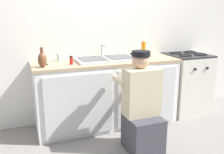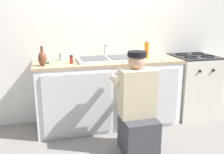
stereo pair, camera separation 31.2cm
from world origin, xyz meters
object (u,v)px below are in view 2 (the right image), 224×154
vase_decorative (42,58)px  soap_bottle_orange (147,50)px  stove_range (192,85)px  water_glass (61,56)px  plumber_person (138,111)px  spice_bottle_red (71,60)px  sink_double_basin (108,59)px  cell_phone (46,62)px

vase_decorative → soap_bottle_orange: (1.37, 0.16, 0.02)m
stove_range → water_glass: 1.94m
plumber_person → spice_bottle_red: plumber_person is taller
soap_bottle_orange → stove_range: bearing=-0.8°
sink_double_basin → stove_range: (1.28, -0.00, -0.46)m
sink_double_basin → water_glass: (-0.59, 0.16, 0.03)m
sink_double_basin → soap_bottle_orange: (0.54, 0.01, 0.09)m
stove_range → water_glass: water_glass is taller
stove_range → vase_decorative: 2.18m
stove_range → soap_bottle_orange: (-0.74, 0.01, 0.55)m
water_glass → vase_decorative: (-0.23, -0.31, 0.04)m
stove_range → plumber_person: (-1.15, -0.76, 0.01)m
water_glass → soap_bottle_orange: size_ratio=0.40×
spice_bottle_red → plumber_person: bearing=-46.2°
cell_phone → sink_double_basin: bearing=-1.8°
stove_range → cell_phone: stove_range is taller
sink_double_basin → cell_phone: size_ratio=5.71×
soap_bottle_orange → sink_double_basin: bearing=-179.2°
plumber_person → water_glass: 1.27m
sink_double_basin → water_glass: 0.61m
soap_bottle_orange → cell_phone: size_ratio=1.79×
stove_range → plumber_person: size_ratio=0.82×
spice_bottle_red → soap_bottle_orange: (1.03, 0.12, 0.06)m
water_glass → cell_phone: size_ratio=0.71×
spice_bottle_red → soap_bottle_orange: soap_bottle_orange is taller
vase_decorative → soap_bottle_orange: 1.38m
plumber_person → soap_bottle_orange: (0.40, 0.77, 0.54)m
stove_range → cell_phone: bearing=179.3°
plumber_person → vase_decorative: (-0.96, 0.61, 0.52)m
sink_double_basin → soap_bottle_orange: 0.55m
sink_double_basin → stove_range: 1.36m
spice_bottle_red → vase_decorative: (-0.34, -0.04, 0.04)m
plumber_person → cell_phone: 1.29m
plumber_person → stove_range: bearing=33.5°
sink_double_basin → spice_bottle_red: bearing=-167.4°
sink_double_basin → water_glass: bearing=164.8°
water_glass → soap_bottle_orange: soap_bottle_orange is taller
water_glass → soap_bottle_orange: (1.13, -0.15, 0.06)m
soap_bottle_orange → spice_bottle_red: bearing=-173.5°
plumber_person → soap_bottle_orange: bearing=62.2°
sink_double_basin → plumber_person: bearing=-79.8°
vase_decorative → stove_range: bearing=4.0°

